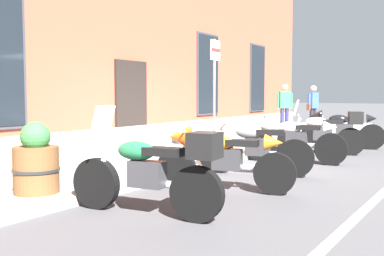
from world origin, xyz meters
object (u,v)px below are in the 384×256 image
object	(u,v)px
motorcycle_orange_sport	(218,156)
barrel_planter	(36,163)
motorcycle_white_sport	(291,137)
parking_sign	(215,80)
pedestrian_striped_shirt	(285,105)
pedestrian_blue_top	(313,105)
motorcycle_silver_touring	(325,132)
motorcycle_black_sport	(339,128)
motorcycle_green_touring	(151,171)
motorcycle_grey_naked	(254,148)

from	to	relation	value
motorcycle_orange_sport	barrel_planter	xyz separation A→B (m)	(-2.01, 1.70, -0.00)
motorcycle_orange_sport	motorcycle_white_sport	xyz separation A→B (m)	(3.30, 0.12, 0.01)
parking_sign	barrel_planter	xyz separation A→B (m)	(-4.76, -0.02, -1.25)
motorcycle_orange_sport	parking_sign	distance (m)	3.48
pedestrian_striped_shirt	pedestrian_blue_top	xyz separation A→B (m)	(0.92, -0.74, -0.02)
pedestrian_blue_top	barrel_planter	size ratio (longest dim) A/B	1.72
pedestrian_striped_shirt	barrel_planter	size ratio (longest dim) A/B	1.76
motorcycle_orange_sport	parking_sign	world-z (taller)	parking_sign
motorcycle_silver_touring	parking_sign	size ratio (longest dim) A/B	0.77
motorcycle_silver_touring	motorcycle_black_sport	bearing A→B (deg)	1.87
motorcycle_white_sport	pedestrian_striped_shirt	bearing A→B (deg)	23.07
motorcycle_black_sport	pedestrian_striped_shirt	size ratio (longest dim) A/B	1.23
motorcycle_green_touring	parking_sign	xyz separation A→B (m)	(4.42, 1.75, 1.23)
pedestrian_striped_shirt	motorcycle_black_sport	bearing A→B (deg)	-136.94
motorcycle_white_sport	pedestrian_blue_top	world-z (taller)	pedestrian_blue_top
motorcycle_green_touring	pedestrian_blue_top	xyz separation A→B (m)	(12.00, 2.02, 0.52)
motorcycle_green_touring	motorcycle_silver_touring	distance (m)	6.67
motorcycle_silver_touring	motorcycle_orange_sport	bearing A→B (deg)	178.90
barrel_planter	motorcycle_grey_naked	bearing A→B (deg)	-23.52
motorcycle_silver_touring	parking_sign	xyz separation A→B (m)	(-2.25, 1.81, 1.23)
motorcycle_orange_sport	pedestrian_blue_top	distance (m)	10.53
motorcycle_black_sport	pedestrian_blue_top	size ratio (longest dim) A/B	1.26
motorcycle_green_touring	pedestrian_striped_shirt	xyz separation A→B (m)	(11.08, 2.77, 0.54)
motorcycle_white_sport	motorcycle_silver_touring	bearing A→B (deg)	-7.41
motorcycle_black_sport	motorcycle_silver_touring	bearing A→B (deg)	-178.13
pedestrian_striped_shirt	barrel_planter	world-z (taller)	pedestrian_striped_shirt
motorcycle_silver_touring	pedestrian_blue_top	size ratio (longest dim) A/B	1.19
motorcycle_grey_naked	barrel_planter	world-z (taller)	barrel_planter
motorcycle_silver_touring	barrel_planter	world-z (taller)	motorcycle_silver_touring
motorcycle_white_sport	motorcycle_silver_touring	distance (m)	1.71
motorcycle_orange_sport	barrel_planter	bearing A→B (deg)	139.77
pedestrian_blue_top	motorcycle_silver_touring	bearing A→B (deg)	-158.67
motorcycle_black_sport	parking_sign	bearing A→B (deg)	154.41
pedestrian_striped_shirt	pedestrian_blue_top	bearing A→B (deg)	-39.09
motorcycle_grey_naked	motorcycle_black_sport	world-z (taller)	motorcycle_black_sport
motorcycle_green_touring	motorcycle_orange_sport	world-z (taller)	motorcycle_green_touring
motorcycle_white_sport	parking_sign	xyz separation A→B (m)	(-0.55, 1.59, 1.23)
motorcycle_white_sport	pedestrian_striped_shirt	distance (m)	6.67
motorcycle_orange_sport	motorcycle_grey_naked	xyz separation A→B (m)	(1.55, 0.15, -0.06)
motorcycle_grey_naked	motorcycle_silver_touring	xyz separation A→B (m)	(3.46, -0.25, 0.07)
motorcycle_grey_naked	pedestrian_blue_top	xyz separation A→B (m)	(8.78, 1.83, 0.59)
motorcycle_green_touring	motorcycle_orange_sport	bearing A→B (deg)	1.29
motorcycle_grey_naked	motorcycle_black_sport	xyz separation A→B (m)	(4.90, -0.20, 0.08)
motorcycle_green_touring	barrel_planter	bearing A→B (deg)	101.16
motorcycle_silver_touring	parking_sign	bearing A→B (deg)	141.11
motorcycle_black_sport	pedestrian_blue_top	bearing A→B (deg)	27.61
motorcycle_green_touring	pedestrian_striped_shirt	bearing A→B (deg)	14.01
motorcycle_white_sport	parking_sign	distance (m)	2.09
motorcycle_orange_sport	motorcycle_black_sport	size ratio (longest dim) A/B	1.00
pedestrian_blue_top	parking_sign	bearing A→B (deg)	-177.98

